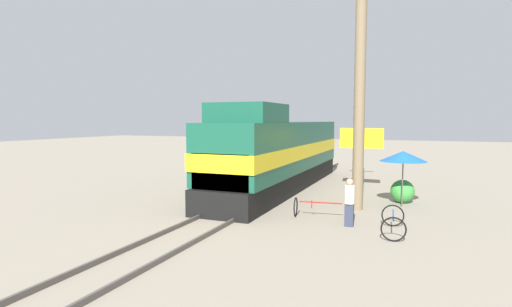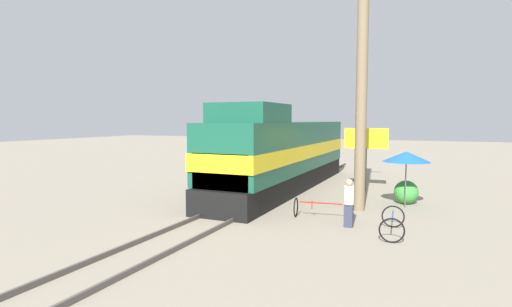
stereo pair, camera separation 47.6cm
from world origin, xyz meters
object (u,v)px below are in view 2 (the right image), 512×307
at_px(bicycle, 392,223).
at_px(vendor_umbrella, 406,157).
at_px(locomotive, 283,153).
at_px(bicycle_spare, 321,208).
at_px(billboard_sign, 366,143).
at_px(utility_pole, 362,65).
at_px(person_bystander, 349,201).

bearing_deg(bicycle, vendor_umbrella, -95.34).
relative_size(locomotive, bicycle_spare, 7.52).
bearing_deg(billboard_sign, locomotive, -160.08).
relative_size(utility_pole, bicycle, 6.01).
bearing_deg(locomotive, person_bystander, -52.80).
distance_m(vendor_umbrella, bicycle_spare, 4.65).
height_order(locomotive, bicycle_spare, locomotive).
distance_m(billboard_sign, bicycle_spare, 7.20).
height_order(utility_pole, person_bystander, utility_pole).
height_order(utility_pole, billboard_sign, utility_pole).
bearing_deg(bicycle_spare, person_bystander, 48.90).
bearing_deg(billboard_sign, utility_pole, -84.07).
bearing_deg(billboard_sign, bicycle_spare, -94.90).
distance_m(utility_pole, billboard_sign, 5.95).
bearing_deg(locomotive, utility_pole, -36.41).
bearing_deg(bicycle, billboard_sign, -79.22).
distance_m(vendor_umbrella, person_bystander, 4.55).
relative_size(utility_pole, person_bystander, 6.94).
distance_m(locomotive, utility_pole, 6.95).
height_order(locomotive, utility_pole, utility_pole).
bearing_deg(locomotive, billboard_sign, 19.92).
bearing_deg(bicycle, locomotive, -50.44).
xyz_separation_m(person_bystander, bicycle, (1.47, -0.34, -0.52)).
relative_size(utility_pole, billboard_sign, 3.58).
height_order(utility_pole, bicycle_spare, utility_pole).
xyz_separation_m(utility_pole, bicycle, (1.58, -3.14, -5.52)).
height_order(vendor_umbrella, billboard_sign, billboard_sign).
relative_size(billboard_sign, person_bystander, 1.94).
bearing_deg(bicycle, person_bystander, -16.70).
height_order(billboard_sign, person_bystander, billboard_sign).
xyz_separation_m(utility_pole, billboard_sign, (-0.50, 4.86, -3.40)).
height_order(billboard_sign, bicycle_spare, billboard_sign).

